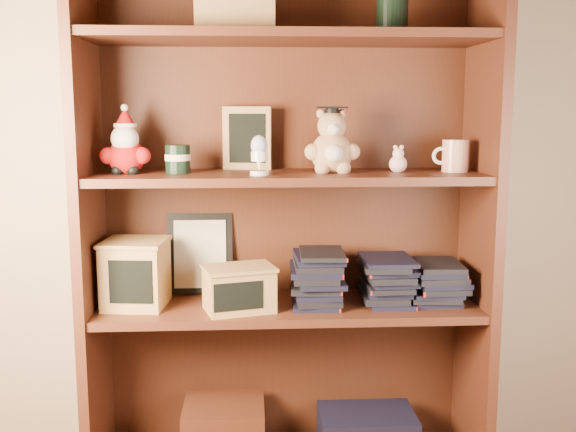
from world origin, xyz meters
name	(u,v)px	position (x,y,z in m)	size (l,w,h in m)	color
bookcase	(286,227)	(-0.12, 1.36, 0.78)	(1.20, 0.35, 1.60)	#4C2415
shelf_lower	(288,307)	(-0.12, 1.30, 0.54)	(1.14, 0.33, 0.02)	#4C2415
shelf_upper	(288,177)	(-0.12, 1.30, 0.94)	(1.14, 0.33, 0.02)	#4C2415
santa_plush	(126,148)	(-0.59, 1.30, 1.03)	(0.15, 0.11, 0.21)	#A50F0F
teachers_tin	(178,159)	(-0.44, 1.30, 0.99)	(0.07, 0.07, 0.08)	black
chalkboard_plaque	(247,139)	(-0.24, 1.42, 1.04)	(0.15, 0.09, 0.19)	#9E7547
egg_cup	(259,154)	(-0.20, 1.23, 1.01)	(0.05, 0.05, 0.11)	white
grad_teddy_bear	(332,147)	(0.01, 1.30, 1.03)	(0.16, 0.14, 0.20)	tan
pink_figurine	(398,162)	(0.21, 1.31, 0.98)	(0.05, 0.05, 0.08)	beige
teacher_mug	(454,156)	(0.38, 1.30, 1.00)	(0.11, 0.08, 0.10)	silver
certificate_frame	(200,254)	(-0.39, 1.44, 0.68)	(0.21, 0.05, 0.26)	black
treats_box	(136,273)	(-0.57, 1.30, 0.65)	(0.20, 0.20, 0.20)	tan
pencils_box	(239,288)	(-0.27, 1.24, 0.62)	(0.23, 0.19, 0.13)	tan
book_stack_left	(318,277)	(-0.03, 1.30, 0.63)	(0.14, 0.20, 0.16)	black
book_stack_mid	(387,279)	(0.18, 1.30, 0.62)	(0.14, 0.20, 0.14)	black
book_stack_right	(435,281)	(0.33, 1.30, 0.61)	(0.14, 0.20, 0.13)	black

